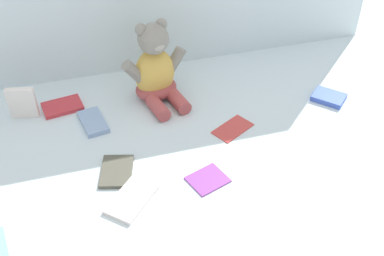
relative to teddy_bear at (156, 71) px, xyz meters
The scene contains 10 objects.
ground_plane 0.22m from the teddy_bear, 77.57° to the right, with size 3.20×3.20×0.00m, color silver.
teddy_bear is the anchor object (origin of this frame).
book_case_0 0.45m from the teddy_bear, 111.29° to the right, with size 0.08×0.14×0.01m, color white.
book_case_1 0.37m from the teddy_bear, 120.51° to the right, with size 0.08×0.12×0.01m, color #514E41.
book_case_2 0.41m from the teddy_bear, behind, with size 0.08×0.02×0.10m, color white.
book_case_4 0.55m from the teddy_bear, 17.79° to the right, with size 0.07×0.10×0.02m, color #3C59BE.
book_case_5 0.25m from the teddy_bear, 158.80° to the right, with size 0.07×0.12×0.02m, color #8DA5CD.
book_case_6 0.31m from the teddy_bear, behind, with size 0.08×0.12×0.01m, color red.
book_case_7 0.30m from the teddy_bear, 51.27° to the right, with size 0.07×0.12×0.01m, color #CB403B.
book_case_8 0.41m from the teddy_bear, 83.85° to the right, with size 0.08×0.10×0.01m, color purple.
Camera 1 is at (-0.29, -1.06, 0.93)m, focal length 46.34 mm.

